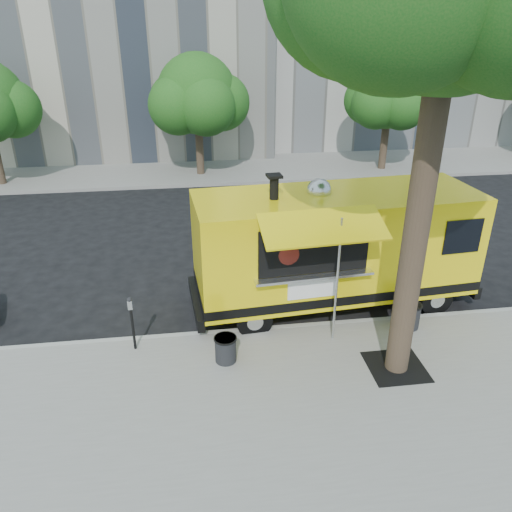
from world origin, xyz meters
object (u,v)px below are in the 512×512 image
Objects in this scene: far_tree_c at (390,94)px; trash_bin_left at (226,348)px; sign_post at (338,273)px; trash_bin_right at (410,315)px; parking_meter at (132,317)px; far_tree_b at (197,94)px; food_truck at (334,246)px.

trash_bin_left is (-9.00, -14.47, -3.25)m from far_tree_c.
trash_bin_right is at bearing 5.95° from sign_post.
far_tree_c is 17.82m from parking_meter.
trash_bin_left is at bearing -168.48° from sign_post.
far_tree_b reaches higher than trash_bin_left.
far_tree_c is (9.00, -0.30, -0.12)m from far_tree_b.
food_truck is 2.48m from trash_bin_right.
far_tree_c is at bearing 58.12° from trash_bin_left.
food_truck is at bearing 16.97° from parking_meter.
food_truck is 12.55× the size of trash_bin_left.
parking_meter is at bearing 160.21° from trash_bin_left.
trash_bin_left is at bearing -19.79° from parking_meter.
sign_post is at bearing -2.52° from parking_meter.
far_tree_c is at bearing -1.91° from far_tree_b.
parking_meter is (-2.00, -14.05, -2.85)m from far_tree_b.
far_tree_b is 1.83× the size of sign_post.
far_tree_c is 14.82m from trash_bin_right.
trash_bin_left is (-0.00, -14.77, -3.36)m from far_tree_b.
far_tree_b is 1.06× the size of far_tree_c.
far_tree_b is 9.01m from far_tree_c.
trash_bin_right is (6.50, 0.00, -0.50)m from parking_meter.
sign_post is (-6.45, -13.95, -1.87)m from far_tree_c.
parking_meter is at bearing -167.51° from food_truck.
trash_bin_right is (1.95, 0.20, -1.36)m from sign_post.
far_tree_c is 0.69× the size of food_truck.
trash_bin_right is at bearing 9.13° from trash_bin_left.
sign_post reaches higher than trash_bin_left.
far_tree_c is 8.32× the size of trash_bin_right.
trash_bin_left is at bearing -170.87° from trash_bin_right.
far_tree_b is 15.15m from trash_bin_left.
food_truck reaches higher than parking_meter.
trash_bin_left is 0.96× the size of trash_bin_right.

